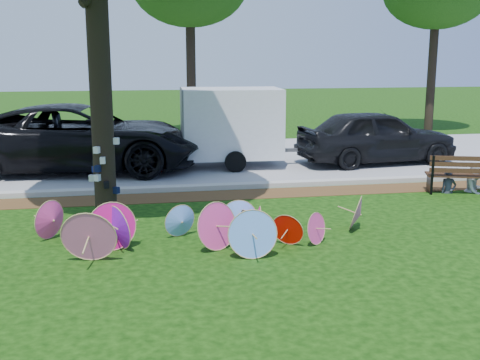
% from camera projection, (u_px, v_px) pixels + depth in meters
% --- Properties ---
extents(ground, '(90.00, 90.00, 0.00)m').
position_uv_depth(ground, '(231.00, 261.00, 9.73)').
color(ground, black).
rests_on(ground, ground).
extents(mulch_strip, '(90.00, 1.00, 0.01)m').
position_uv_depth(mulch_strip, '(200.00, 196.00, 14.06)').
color(mulch_strip, '#472D16').
rests_on(mulch_strip, ground).
extents(curb, '(90.00, 0.30, 0.12)m').
position_uv_depth(curb, '(197.00, 187.00, 14.72)').
color(curb, '#B7B5AD').
rests_on(curb, ground).
extents(street, '(90.00, 8.00, 0.01)m').
position_uv_depth(street, '(183.00, 160.00, 18.73)').
color(street, gray).
rests_on(street, ground).
extents(parasol_pile, '(6.19, 2.04, 0.91)m').
position_uv_depth(parasol_pile, '(192.00, 226.00, 10.34)').
color(parasol_pile, '#D85D92').
rests_on(parasol_pile, ground).
extents(black_van, '(7.09, 3.91, 1.88)m').
position_uv_depth(black_van, '(80.00, 138.00, 16.90)').
color(black_van, black).
rests_on(black_van, ground).
extents(dark_pickup, '(4.96, 2.43, 1.63)m').
position_uv_depth(dark_pickup, '(376.00, 137.00, 18.09)').
color(dark_pickup, black).
rests_on(dark_pickup, ground).
extents(cargo_trailer, '(2.91, 1.92, 2.58)m').
position_uv_depth(cargo_trailer, '(232.00, 123.00, 17.49)').
color(cargo_trailer, silver).
rests_on(cargo_trailer, ground).
extents(park_bench, '(1.89, 1.17, 0.93)m').
position_uv_depth(park_bench, '(464.00, 174.00, 14.32)').
color(park_bench, black).
rests_on(park_bench, ground).
extents(person_left, '(0.40, 0.26, 1.09)m').
position_uv_depth(person_left, '(450.00, 171.00, 14.30)').
color(person_left, '#3A3F4F').
rests_on(person_left, ground).
extents(person_right, '(0.77, 0.69, 1.31)m').
position_uv_depth(person_right, '(477.00, 165.00, 14.39)').
color(person_right, silver).
rests_on(person_right, ground).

